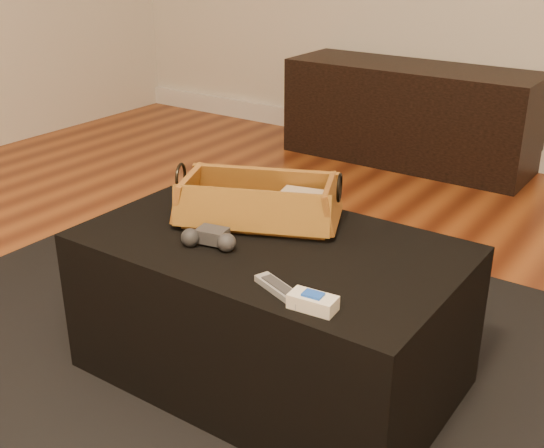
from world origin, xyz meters
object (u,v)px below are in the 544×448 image
Objects in this scene: media_cabinet at (409,114)px; silver_remote at (281,290)px; ottoman at (270,310)px; game_controller at (210,238)px; tv_remote at (249,214)px; cream_gadget at (313,302)px; wicker_basket at (259,204)px.

silver_remote is at bearing -72.85° from media_cabinet.
game_controller is at bearing -131.69° from ottoman.
tv_remote is (-0.11, 0.06, 0.24)m from ottoman.
ottoman is at bearing -75.78° from media_cabinet.
game_controller reaches higher than cream_gadget.
cream_gadget is (0.80, -2.31, 0.19)m from media_cabinet.
media_cabinet is 1.34× the size of ottoman.
wicker_basket is at bearing 88.46° from game_controller.
ottoman is at bearing -41.15° from wicker_basket.
game_controller is at bearing -79.17° from media_cabinet.
media_cabinet is at bearing 109.16° from cream_gadget.
silver_remote is at bearing 169.51° from cream_gadget.
wicker_basket is 2.99× the size of silver_remote.
ottoman is 4.23× the size of tv_remote.
game_controller is at bearing -91.54° from wicker_basket.
media_cabinet is 2.04m from wicker_basket.
cream_gadget is at bearing -16.92° from game_controller.
silver_remote is at bearing -47.26° from wicker_basket.
tv_remote is 0.49m from cream_gadget.
tv_remote is at bearing 92.62° from game_controller.
media_cabinet is at bearing 72.02° from tv_remote.
game_controller is 0.30m from silver_remote.
ottoman is 0.43m from cream_gadget.
media_cabinet is 5.66× the size of tv_remote.
ottoman is 0.29m from wicker_basket.
game_controller is at bearing 163.08° from cream_gadget.
silver_remote is at bearing -50.13° from ottoman.
ottoman is (0.53, -2.07, -0.04)m from media_cabinet.
ottoman is at bearing -58.50° from tv_remote.
silver_remote is 1.54× the size of cream_gadget.
ottoman is 2.01× the size of wicker_basket.
wicker_basket reaches higher than game_controller.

